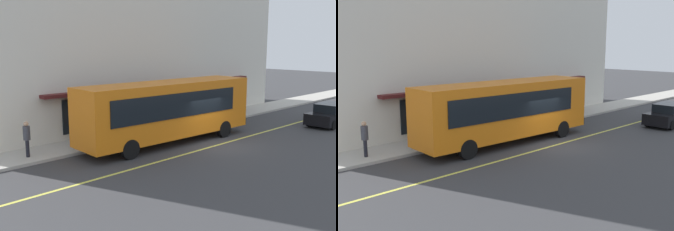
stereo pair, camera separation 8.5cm
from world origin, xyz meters
TOP-DOWN VIEW (x-y plane):
  - ground at (0.00, 0.00)m, footprint 120.00×120.00m
  - sidewalk at (0.00, 5.03)m, footprint 80.00×2.69m
  - lane_centre_stripe at (0.00, 0.00)m, footprint 36.00×0.16m
  - storefront_building at (1.78, 11.31)m, footprint 26.07×10.49m
  - bus at (-1.66, 2.27)m, footprint 11.23×2.99m
  - traffic_light at (-0.10, 4.33)m, footprint 0.30×0.52m
  - car_black at (9.89, -1.96)m, footprint 4.34×1.93m
  - pedestrian_at_corner at (-8.92, 4.67)m, footprint 0.34×0.34m
  - pedestrian_waiting at (3.36, 5.70)m, footprint 0.34×0.34m
  - pedestrian_near_storefront at (1.60, 5.62)m, footprint 0.34×0.34m

SIDE VIEW (x-z plane):
  - ground at x=0.00m, z-range 0.00..0.00m
  - lane_centre_stripe at x=0.00m, z-range 0.00..0.01m
  - sidewalk at x=0.00m, z-range 0.00..0.15m
  - car_black at x=9.89m, z-range -0.02..1.50m
  - pedestrian_near_storefront at x=1.60m, z-range 0.31..1.93m
  - pedestrian_waiting at x=3.36m, z-range 0.32..2.03m
  - pedestrian_at_corner at x=-8.92m, z-range 0.33..2.11m
  - bus at x=-1.66m, z-range 0.24..3.74m
  - traffic_light at x=-0.10m, z-range 0.93..4.13m
  - storefront_building at x=1.78m, z-range -0.01..15.64m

